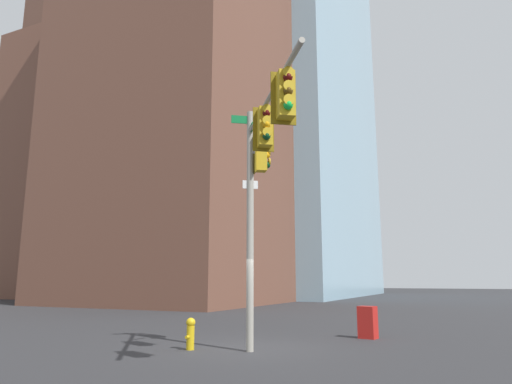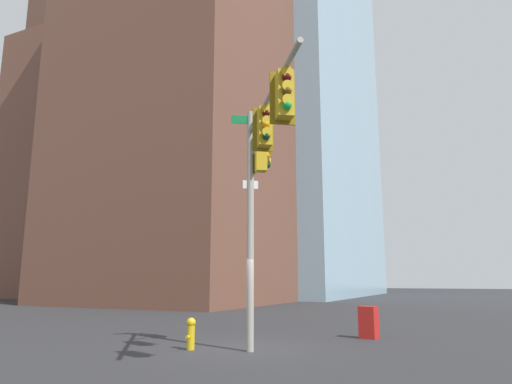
# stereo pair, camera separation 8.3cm
# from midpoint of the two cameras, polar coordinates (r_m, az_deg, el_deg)

# --- Properties ---
(ground_plane) EXTENTS (200.00, 200.00, 0.00)m
(ground_plane) POSITION_cam_midpoint_polar(r_m,az_deg,el_deg) (13.84, -1.24, -18.77)
(ground_plane) COLOR #2D2D30
(signal_pole_assembly) EXTENTS (4.88, 3.72, 6.87)m
(signal_pole_assembly) POSITION_cam_midpoint_polar(r_m,az_deg,el_deg) (12.14, 0.56, 3.99)
(signal_pole_assembly) COLOR #9E998C
(signal_pole_assembly) RESTS_ON ground_plane
(fire_hydrant) EXTENTS (0.34, 0.26, 0.87)m
(fire_hydrant) POSITION_cam_midpoint_polar(r_m,az_deg,el_deg) (13.67, -8.28, -16.78)
(fire_hydrant) COLOR gold
(fire_hydrant) RESTS_ON ground_plane
(newspaper_box) EXTENTS (0.54, 0.63, 1.05)m
(newspaper_box) POSITION_cam_midpoint_polar(r_m,az_deg,el_deg) (16.48, 13.48, -15.37)
(newspaper_box) COLOR red
(newspaper_box) RESTS_ON ground_plane
(building_brick_nearside) EXTENTS (21.98, 16.87, 38.78)m
(building_brick_nearside) POSITION_cam_midpoint_polar(r_m,az_deg,el_deg) (45.89, -7.56, 11.69)
(building_brick_nearside) COLOR brown
(building_brick_nearside) RESTS_ON ground_plane
(building_brick_midblock) EXTENTS (22.20, 14.58, 29.90)m
(building_brick_midblock) POSITION_cam_midpoint_polar(r_m,az_deg,el_deg) (60.62, -17.68, 2.15)
(building_brick_midblock) COLOR brown
(building_brick_midblock) RESTS_ON ground_plane
(building_glass_tower) EXTENTS (29.67, 23.35, 76.11)m
(building_glass_tower) POSITION_cam_midpoint_polar(r_m,az_deg,el_deg) (69.73, 1.39, 20.43)
(building_glass_tower) COLOR #8CB2C6
(building_glass_tower) RESTS_ON ground_plane
(building_brick_farside) EXTENTS (21.30, 14.42, 46.08)m
(building_brick_farside) POSITION_cam_midpoint_polar(r_m,az_deg,el_deg) (70.77, -17.32, 7.08)
(building_brick_farside) COLOR brown
(building_brick_farside) RESTS_ON ground_plane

